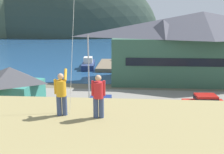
{
  "coord_description": "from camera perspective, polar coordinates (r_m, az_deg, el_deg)",
  "views": [
    {
      "loc": [
        1.07,
        -18.77,
        9.88
      ],
      "look_at": [
        -0.92,
        9.0,
        3.24
      ],
      "focal_mm": 42.03,
      "sensor_mm": 36.0,
      "label": 1
    }
  ],
  "objects": [
    {
      "name": "moored_boat_wharfside",
      "position": [
        49.91,
        -5.17,
        2.79
      ],
      "size": [
        2.92,
        7.2,
        2.16
      ],
      "color": "navy",
      "rests_on": "ground"
    },
    {
      "name": "ground_plane",
      "position": [
        21.24,
        0.76,
        -14.32
      ],
      "size": [
        600.0,
        600.0,
        0.0
      ],
      "primitive_type": "plane",
      "color": "#66604C"
    },
    {
      "name": "parking_light_pole",
      "position": [
        30.21,
        -5.13,
        2.96
      ],
      "size": [
        0.24,
        0.78,
        7.57
      ],
      "color": "#ADADB2",
      "rests_on": "parking_lot_pad"
    },
    {
      "name": "wharf_dock",
      "position": [
        50.8,
        -1.08,
        2.6
      ],
      "size": [
        3.2,
        10.6,
        0.7
      ],
      "color": "#70604C",
      "rests_on": "ground"
    },
    {
      "name": "parked_car_back_row_left",
      "position": [
        22.58,
        -7.6,
        -9.7
      ],
      "size": [
        4.25,
        2.15,
        1.82
      ],
      "color": "silver",
      "rests_on": "parking_lot_pad"
    },
    {
      "name": "parking_lot_pad",
      "position": [
        25.74,
        1.42,
        -9.04
      ],
      "size": [
        40.0,
        20.0,
        0.1
      ],
      "primitive_type": "cube",
      "color": "gray",
      "rests_on": "ground"
    },
    {
      "name": "far_hill_east_peak",
      "position": [
        135.38,
        -10.67,
        9.0
      ],
      "size": [
        94.73,
        48.7,
        66.59
      ],
      "primitive_type": "ellipsoid",
      "color": "#2D3D33",
      "rests_on": "ground"
    },
    {
      "name": "person_kite_flyer",
      "position": [
        10.69,
        -10.98,
        -3.35
      ],
      "size": [
        0.52,
        0.69,
        1.86
      ],
      "color": "#384770",
      "rests_on": "grassy_hill_foreground"
    },
    {
      "name": "person_companion",
      "position": [
        10.25,
        -2.97,
        -3.94
      ],
      "size": [
        0.55,
        0.4,
        1.74
      ],
      "color": "#384770",
      "rests_on": "grassy_hill_foreground"
    },
    {
      "name": "parked_car_corner_spot",
      "position": [
        22.63,
        -20.87,
        -10.45
      ],
      "size": [
        4.28,
        2.21,
        1.82
      ],
      "color": "red",
      "rests_on": "parking_lot_pad"
    },
    {
      "name": "storage_shed_waterside",
      "position": [
        40.32,
        5.54,
        2.65
      ],
      "size": [
        6.57,
        5.47,
        4.61
      ],
      "color": "#474C56",
      "rests_on": "ground"
    },
    {
      "name": "bay_water",
      "position": [
        79.39,
        3.3,
        6.26
      ],
      "size": [
        360.0,
        84.0,
        0.03
      ],
      "primitive_type": "cube",
      "color": "navy",
      "rests_on": "ground"
    },
    {
      "name": "parked_car_front_row_red",
      "position": [
        28.63,
        19.47,
        -5.32
      ],
      "size": [
        4.28,
        2.22,
        1.82
      ],
      "color": "red",
      "rests_on": "parking_lot_pad"
    },
    {
      "name": "storage_shed_near_lot",
      "position": [
        28.56,
        -21.03,
        -2.5
      ],
      "size": [
        6.38,
        5.53,
        4.8
      ],
      "color": "#338475",
      "rests_on": "ground"
    },
    {
      "name": "parked_car_front_row_end",
      "position": [
        26.46,
        -2.71,
        -6.07
      ],
      "size": [
        4.24,
        2.13,
        1.82
      ],
      "color": "navy",
      "rests_on": "parking_lot_pad"
    },
    {
      "name": "parked_car_mid_row_far",
      "position": [
        21.54,
        7.5,
        -10.88
      ],
      "size": [
        4.33,
        2.31,
        1.82
      ],
      "color": "black",
      "rests_on": "parking_lot_pad"
    },
    {
      "name": "harbor_lodge",
      "position": [
        40.8,
        18.78,
        6.49
      ],
      "size": [
        27.4,
        9.18,
        10.33
      ],
      "color": "#38604C",
      "rests_on": "ground"
    }
  ]
}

